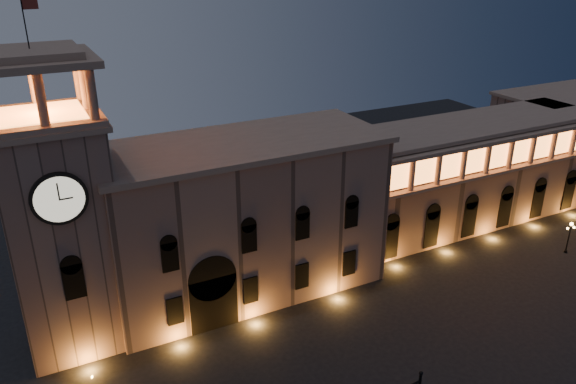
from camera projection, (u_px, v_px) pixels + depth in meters
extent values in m
cube|color=#7C5C51|center=(244.00, 220.00, 61.57)|extent=(30.00, 12.00, 17.00)
cube|color=#8A6F5F|center=(241.00, 143.00, 58.08)|extent=(30.80, 12.80, 0.60)
cube|color=black|center=(212.00, 301.00, 56.83)|extent=(5.00, 1.40, 6.00)
cylinder|color=black|center=(210.00, 276.00, 55.64)|extent=(5.00, 1.40, 5.00)
cube|color=orange|center=(213.00, 304.00, 56.75)|extent=(4.20, 0.20, 5.00)
cube|color=#7C5C51|center=(64.00, 239.00, 52.05)|extent=(9.00, 9.00, 22.00)
cube|color=#8A6F5F|center=(43.00, 122.00, 47.59)|extent=(9.80, 9.80, 0.50)
cylinder|color=black|center=(59.00, 199.00, 45.84)|extent=(4.60, 0.35, 4.60)
cylinder|color=beige|center=(59.00, 199.00, 45.73)|extent=(4.00, 0.12, 4.00)
cube|color=#8A6F5F|center=(42.00, 117.00, 47.39)|extent=(9.40, 9.40, 0.50)
cube|color=orange|center=(41.00, 113.00, 47.27)|extent=(6.80, 6.80, 0.15)
cylinder|color=#8A6F5F|center=(41.00, 99.00, 43.35)|extent=(0.76, 0.76, 4.20)
cylinder|color=#8A6F5F|center=(92.00, 94.00, 44.94)|extent=(0.76, 0.76, 4.20)
cylinder|color=#8A6F5F|center=(33.00, 80.00, 49.57)|extent=(0.76, 0.76, 4.20)
cylinder|color=#8A6F5F|center=(78.00, 76.00, 51.15)|extent=(0.76, 0.76, 4.20)
cylinder|color=#8A6F5F|center=(84.00, 85.00, 48.04)|extent=(0.76, 0.76, 4.20)
cube|color=#8A6F5F|center=(31.00, 60.00, 45.51)|extent=(9.80, 9.80, 0.60)
cube|color=#8A6F5F|center=(30.00, 52.00, 45.27)|extent=(7.50, 7.50, 0.60)
cylinder|color=black|center=(25.00, 23.00, 44.36)|extent=(0.10, 0.10, 4.00)
plane|color=maroon|center=(30.00, 4.00, 44.05)|extent=(1.20, 0.00, 1.20)
cube|color=brown|center=(464.00, 175.00, 77.98)|extent=(40.00, 10.00, 14.00)
cube|color=#8A6F5F|center=(471.00, 124.00, 75.11)|extent=(40.60, 10.60, 0.50)
cube|color=#8A6F5F|center=(497.00, 172.00, 72.57)|extent=(40.00, 1.20, 0.40)
cube|color=#8A6F5F|center=(502.00, 140.00, 70.87)|extent=(40.00, 1.40, 0.50)
cube|color=orange|center=(496.00, 155.00, 72.15)|extent=(38.00, 0.15, 3.60)
cylinder|color=#8A6F5F|center=(384.00, 180.00, 64.19)|extent=(0.70, 0.70, 4.00)
cylinder|color=#8A6F5F|center=(412.00, 174.00, 65.86)|extent=(0.70, 0.70, 4.00)
cylinder|color=#8A6F5F|center=(438.00, 169.00, 67.53)|extent=(0.70, 0.70, 4.00)
cylinder|color=#8A6F5F|center=(464.00, 163.00, 69.20)|extent=(0.70, 0.70, 4.00)
cylinder|color=#8A6F5F|center=(488.00, 158.00, 70.87)|extent=(0.70, 0.70, 4.00)
cylinder|color=#8A6F5F|center=(511.00, 154.00, 72.54)|extent=(0.70, 0.70, 4.00)
cylinder|color=#8A6F5F|center=(533.00, 149.00, 74.20)|extent=(0.70, 0.70, 4.00)
cylinder|color=#8A6F5F|center=(553.00, 145.00, 75.87)|extent=(0.70, 0.70, 4.00)
cylinder|color=#8A6F5F|center=(573.00, 140.00, 77.54)|extent=(0.70, 0.70, 4.00)
cube|color=brown|center=(557.00, 137.00, 93.73)|extent=(20.00, 12.00, 14.00)
sphere|color=black|center=(421.00, 373.00, 39.89)|extent=(0.32, 0.32, 0.32)
cylinder|color=black|center=(568.00, 239.00, 71.25)|extent=(0.16, 0.16, 3.97)
cylinder|color=black|center=(566.00, 251.00, 71.98)|extent=(0.44, 0.44, 0.30)
sphere|color=#F5B862|center=(572.00, 224.00, 70.42)|extent=(0.44, 0.44, 0.44)
cylinder|color=black|center=(569.00, 229.00, 70.59)|extent=(0.99, 0.23, 0.06)
sphere|color=#F5B862|center=(568.00, 228.00, 70.51)|extent=(0.32, 0.32, 0.32)
cylinder|color=black|center=(572.00, 228.00, 70.73)|extent=(0.99, 0.23, 0.06)
sphere|color=#F5B862|center=(574.00, 227.00, 70.77)|extent=(0.32, 0.32, 0.32)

